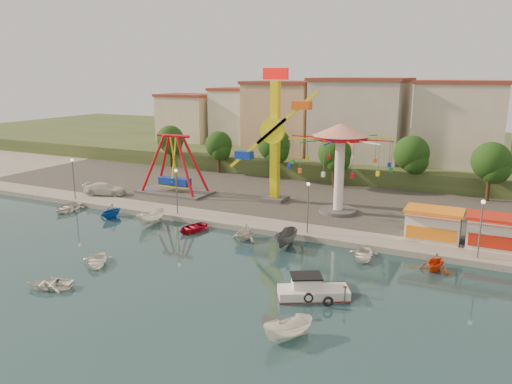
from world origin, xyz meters
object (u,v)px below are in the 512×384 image
Objects in this scene: kamikaze_tower at (277,140)px; cabin_motorboat at (312,292)px; wave_swinger at (340,148)px; skiff at (288,330)px; pirate_ship_ride at (174,165)px; rowboat_a at (96,261)px; van at (105,189)px.

kamikaze_tower is 27.83m from cabin_motorboat.
kamikaze_tower reaches higher than cabin_motorboat.
wave_swinger is at bearing 73.29° from cabin_motorboat.
cabin_motorboat is 6.43m from skiff.
pirate_ship_ride is 34.97m from cabin_motorboat.
kamikaze_tower is 2.96× the size of cabin_motorboat.
wave_swinger is 29.52m from skiff.
cabin_motorboat is at bearing -37.86° from pirate_ship_ride.
rowboat_a is at bearing -103.65° from kamikaze_tower.
cabin_motorboat is at bearing -136.11° from van.
wave_swinger is at bearing -10.31° from kamikaze_tower.
van is at bearing -170.07° from wave_swinger.
wave_swinger is 3.21× the size of skiff.
van is (-7.79, -5.04, -3.00)m from pirate_ship_ride.
rowboat_a is (-14.67, -23.80, -7.82)m from wave_swinger.
pirate_ship_ride is at bearing 71.27° from rowboat_a.
rowboat_a is 20.52m from skiff.
van is (-30.58, -5.36, -6.80)m from wave_swinger.
wave_swinger reaches higher than skiff.
rowboat_a is (-6.16, -25.35, -8.04)m from kamikaze_tower.
cabin_motorboat is (27.44, -21.33, -3.90)m from pirate_ship_ride.
cabin_motorboat is 1.02× the size of van.
kamikaze_tower is 4.51× the size of rowboat_a.
kamikaze_tower is 4.57× the size of skiff.
van reaches higher than skiff.
rowboat_a is (-19.32, -2.15, -0.12)m from cabin_motorboat.
rowboat_a is 24.38m from van.
cabin_motorboat is 1.54× the size of skiff.
van is (-22.07, -6.90, -7.03)m from kamikaze_tower.
pirate_ship_ride reaches higher than rowboat_a.
kamikaze_tower is 1.42× the size of wave_swinger.
van is at bearing -147.13° from pirate_ship_ride.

